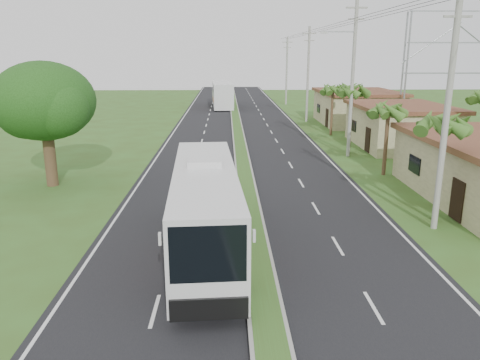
{
  "coord_description": "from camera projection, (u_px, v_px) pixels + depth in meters",
  "views": [
    {
      "loc": [
        -1.18,
        -18.29,
        7.88
      ],
      "look_at": [
        -0.53,
        4.25,
        1.8
      ],
      "focal_mm": 35.0,
      "sensor_mm": 36.0,
      "label": 1
    }
  ],
  "objects": [
    {
      "name": "shop_far",
      "position": [
        357.0,
        107.0,
        54.37
      ],
      "size": [
        8.6,
        11.6,
        3.82
      ],
      "color": "#989167",
      "rests_on": "ground"
    },
    {
      "name": "utility_pole_a",
      "position": [
        448.0,
        106.0,
        20.43
      ],
      "size": [
        1.6,
        0.28,
        11.0
      ],
      "color": "gray",
      "rests_on": "ground"
    },
    {
      "name": "lane_edge_left",
      "position": [
        160.0,
        152.0,
        38.85
      ],
      "size": [
        0.12,
        160.0,
        0.01
      ],
      "primitive_type": "cube",
      "color": "silver",
      "rests_on": "ground"
    },
    {
      "name": "median_strip",
      "position": [
        241.0,
        151.0,
        39.01
      ],
      "size": [
        1.2,
        160.0,
        0.18
      ],
      "color": "gray",
      "rests_on": "ground"
    },
    {
      "name": "palm_verge_c",
      "position": [
        352.0,
        90.0,
        36.99
      ],
      "size": [
        2.4,
        2.4,
        5.85
      ],
      "color": "#473321",
      "rests_on": "ground"
    },
    {
      "name": "palm_verge_a",
      "position": [
        446.0,
        124.0,
        21.65
      ],
      "size": [
        2.4,
        2.4,
        5.45
      ],
      "color": "#473321",
      "rests_on": "ground"
    },
    {
      "name": "utility_pole_b",
      "position": [
        352.0,
        76.0,
        35.72
      ],
      "size": [
        3.2,
        0.28,
        12.0
      ],
      "color": "gray",
      "rests_on": "ground"
    },
    {
      "name": "utility_pole_c",
      "position": [
        308.0,
        73.0,
        55.17
      ],
      "size": [
        1.6,
        0.28,
        11.0
      ],
      "color": "gray",
      "rests_on": "ground"
    },
    {
      "name": "utility_pole_d",
      "position": [
        287.0,
        70.0,
        74.54
      ],
      "size": [
        1.6,
        0.28,
        10.5
      ],
      "color": "gray",
      "rests_on": "ground"
    },
    {
      "name": "coach_bus_far",
      "position": [
        222.0,
        93.0,
        71.59
      ],
      "size": [
        3.42,
        13.06,
        3.77
      ],
      "rotation": [
        0.0,
        0.0,
        0.05
      ],
      "color": "silver",
      "rests_on": "ground"
    },
    {
      "name": "billboard_lattice",
      "position": [
        454.0,
        65.0,
        47.53
      ],
      "size": [
        10.18,
        1.18,
        12.07
      ],
      "color": "gray",
      "rests_on": "ground"
    },
    {
      "name": "shade_tree",
      "position": [
        42.0,
        104.0,
        27.76
      ],
      "size": [
        6.3,
        6.0,
        7.54
      ],
      "color": "#473321",
      "rests_on": "ground"
    },
    {
      "name": "ground",
      "position": [
        255.0,
        247.0,
        19.74
      ],
      "size": [
        180.0,
        180.0,
        0.0
      ],
      "primitive_type": "plane",
      "color": "#39521E",
      "rests_on": "ground"
    },
    {
      "name": "palm_verge_b",
      "position": [
        389.0,
        110.0,
        30.45
      ],
      "size": [
        2.4,
        2.4,
        5.05
      ],
      "color": "#473321",
      "rests_on": "ground"
    },
    {
      "name": "road_asphalt",
      "position": [
        241.0,
        152.0,
        39.04
      ],
      "size": [
        14.0,
        160.0,
        0.02
      ],
      "primitive_type": "cube",
      "color": "black",
      "rests_on": "ground"
    },
    {
      "name": "motorcyclist",
      "position": [
        215.0,
        182.0,
        26.89
      ],
      "size": [
        1.96,
        0.57,
        2.22
      ],
      "rotation": [
        0.0,
        0.0,
        -0.01
      ],
      "color": "black",
      "rests_on": "ground"
    },
    {
      "name": "palm_verge_d",
      "position": [
        333.0,
        89.0,
        45.84
      ],
      "size": [
        2.4,
        2.4,
        5.25
      ],
      "color": "#473321",
      "rests_on": "ground"
    },
    {
      "name": "coach_bus_main",
      "position": [
        205.0,
        203.0,
        18.84
      ],
      "size": [
        3.09,
        11.8,
        3.78
      ],
      "rotation": [
        0.0,
        0.0,
        0.06
      ],
      "color": "silver",
      "rests_on": "ground"
    },
    {
      "name": "lane_edge_right",
      "position": [
        320.0,
        151.0,
        39.23
      ],
      "size": [
        0.12,
        160.0,
        0.01
      ],
      "primitive_type": "cube",
      "color": "silver",
      "rests_on": "ground"
    },
    {
      "name": "shop_mid",
      "position": [
        400.0,
        125.0,
        40.88
      ],
      "size": [
        7.6,
        10.6,
        3.67
      ],
      "color": "#989167",
      "rests_on": "ground"
    }
  ]
}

